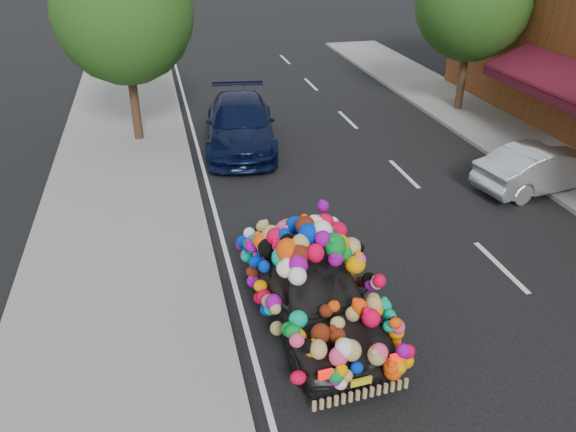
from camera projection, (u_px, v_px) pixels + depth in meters
name	position (u px, v px, depth m)	size (l,w,h in m)	color
ground	(339.00, 290.00, 11.17)	(100.00, 100.00, 0.00)	black
sidewalk	(115.00, 320.00, 10.25)	(4.00, 60.00, 0.12)	gray
kerb	(221.00, 304.00, 10.65)	(0.15, 60.00, 0.13)	gray
lane_markings	(501.00, 266.00, 11.90)	(6.00, 50.00, 0.01)	silver
tree_near_sidewalk	(123.00, 13.00, 16.62)	(4.20, 4.20, 6.13)	#332114
tree_far_b	(473.00, 3.00, 19.54)	(4.00, 4.00, 5.90)	#332114
plush_art_car	(314.00, 274.00, 9.81)	(2.33, 4.47, 2.06)	black
navy_sedan	(240.00, 124.00, 17.76)	(2.11, 5.18, 1.50)	black
silver_hatchback	(542.00, 168.00, 15.03)	(1.30, 3.73, 1.23)	#ADB0B4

